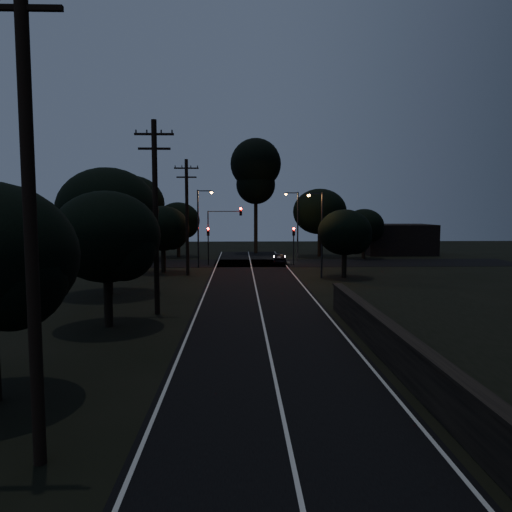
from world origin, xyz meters
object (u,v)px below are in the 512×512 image
utility_pole_near (29,199)px  car (280,258)px  signal_right (294,239)px  streetlight_a (200,223)px  streetlight_b (296,221)px  utility_pole_far (187,215)px  signal_mast (224,225)px  tall_pine (256,171)px  utility_pole_mid (156,214)px  streetlight_c (320,228)px  signal_left (208,239)px

utility_pole_near → car: bearing=78.0°
signal_right → streetlight_a: size_ratio=0.51×
streetlight_b → signal_right: bearing=-100.0°
utility_pole_near → utility_pole_far: utility_pole_near is taller
car → signal_mast: bearing=15.9°
utility_pole_far → streetlight_a: bearing=83.4°
streetlight_a → utility_pole_far: bearing=-96.6°
tall_pine → utility_pole_mid: bearing=-99.9°
utility_pole_near → signal_mast: bearing=85.8°
utility_pole_near → utility_pole_mid: (0.00, 17.00, -0.51)m
utility_pole_far → streetlight_b: size_ratio=1.31×
utility_pole_mid → signal_mast: 25.22m
signal_right → streetlight_a: 10.26m
utility_pole_mid → streetlight_c: bearing=51.7°
signal_left → signal_right: same height
signal_left → car: signal_left is taller
utility_pole_far → signal_left: utility_pole_far is taller
tall_pine → signal_right: size_ratio=3.81×
signal_right → car: size_ratio=1.14×
streetlight_a → streetlight_c: size_ratio=1.07×
utility_pole_far → streetlight_a: size_ratio=1.31×
utility_pole_mid → car: 28.36m
utility_pole_mid → streetlight_a: (0.69, 23.00, -1.10)m
utility_pole_near → signal_mast: size_ratio=1.92×
car → utility_pole_mid: bearing=74.3°
signal_mast → streetlight_a: bearing=-140.2°
utility_pole_far → signal_right: bearing=37.0°
signal_mast → streetlight_b: 9.15m
signal_left → streetlight_a: 2.77m
utility_pole_mid → signal_left: utility_pole_mid is taller
streetlight_b → utility_pole_mid: bearing=-111.3°
utility_pole_near → utility_pole_mid: 17.01m
tall_pine → signal_left: size_ratio=3.81×
streetlight_b → streetlight_c: (0.52, -14.00, -0.29)m
tall_pine → signal_mast: bearing=-104.6°
tall_pine → streetlight_b: bearing=-68.6°
utility_pole_far → streetlight_b: bearing=46.7°
streetlight_b → car: streetlight_b is taller
signal_right → streetlight_b: streetlight_b is taller
tall_pine → streetlight_c: (4.83, -25.00, -6.91)m
tall_pine → car: bearing=-80.9°
utility_pole_mid → utility_pole_far: utility_pole_mid is taller
tall_pine → signal_mast: size_ratio=2.50×
signal_mast → streetlight_a: size_ratio=0.78×
signal_left → car: bearing=9.7°
streetlight_b → streetlight_a: bearing=-150.5°
signal_left → streetlight_c: streetlight_c is taller
streetlight_b → car: bearing=-128.3°
tall_pine → streetlight_a: size_ratio=1.95×
signal_mast → streetlight_c: streetlight_c is taller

